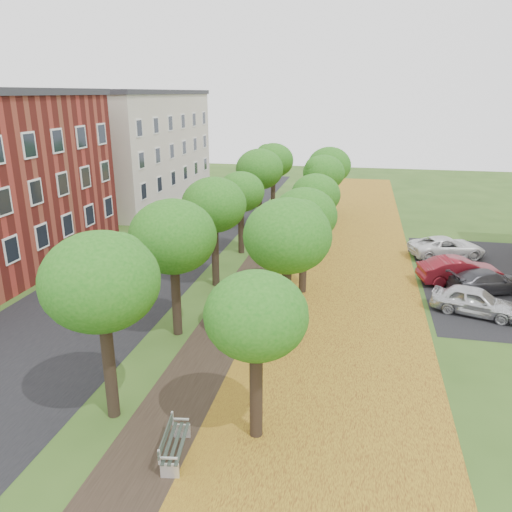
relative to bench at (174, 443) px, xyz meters
The scene contains 13 objects.
ground 1.60m from the bench, 107.40° to the left, with size 120.00×120.00×0.00m, color #2D4C19.
street_asphalt 18.30m from the bench, 115.80° to the left, with size 8.00×70.00×0.01m, color black.
footpath 16.48m from the bench, 91.60° to the left, with size 3.20×70.00×0.01m, color black.
leaf_verge 17.09m from the bench, 74.58° to the left, with size 7.50×70.00×0.01m, color gold.
parking_lot 21.80m from the bench, 53.26° to the left, with size 9.00×16.00×0.01m, color black.
tree_row_west 17.12m from the bench, 99.17° to the left, with size 3.40×33.40×5.83m.
tree_row_east 17.05m from the bench, 82.59° to the left, with size 3.40×33.40×5.83m.
building_cream 38.93m from the bench, 116.87° to the left, with size 10.30×20.30×10.40m.
bench is the anchor object (origin of this frame).
car_silver 16.24m from the bench, 49.53° to the left, with size 1.59×3.95×1.34m, color silver.
car_red 19.54m from the bench, 57.35° to the left, with size 1.56×4.49×1.48m, color maroon.
car_grey 19.41m from the bench, 52.59° to the left, with size 1.73×4.25×1.23m, color #36363B.
car_white 23.76m from the bench, 63.66° to the left, with size 2.20×4.78×1.33m, color silver.
Camera 1 is at (5.29, -12.77, 10.15)m, focal length 35.00 mm.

